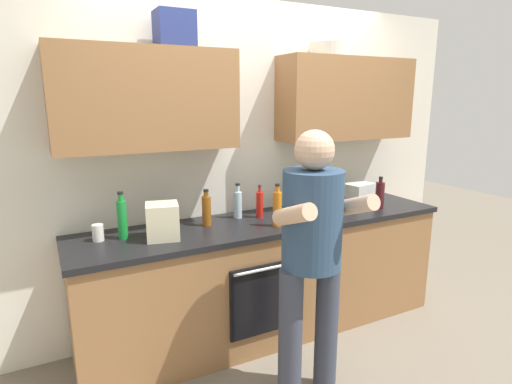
{
  "coord_description": "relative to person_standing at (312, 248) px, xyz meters",
  "views": [
    {
      "loc": [
        -1.46,
        -2.6,
        1.79
      ],
      "look_at": [
        -0.16,
        -0.1,
        1.15
      ],
      "focal_mm": 29.41,
      "sensor_mm": 36.0,
      "label": 1
    }
  ],
  "objects": [
    {
      "name": "bottle_juice",
      "position": [
        0.12,
        0.6,
        0.07
      ],
      "size": [
        0.06,
        0.06,
        0.3
      ],
      "color": "orange",
      "rests_on": "counter"
    },
    {
      "name": "bottle_wine",
      "position": [
        1.11,
        0.64,
        0.06
      ],
      "size": [
        0.07,
        0.07,
        0.26
      ],
      "color": "#471419",
      "rests_on": "counter"
    },
    {
      "name": "bottle_soda",
      "position": [
        -0.89,
        0.82,
        0.08
      ],
      "size": [
        0.06,
        0.06,
        0.31
      ],
      "color": "#198C33",
      "rests_on": "counter"
    },
    {
      "name": "bottle_water",
      "position": [
        -0.04,
        0.92,
        0.05
      ],
      "size": [
        0.06,
        0.06,
        0.27
      ],
      "color": "silver",
      "rests_on": "counter"
    },
    {
      "name": "cup_coffee",
      "position": [
        -1.04,
        0.85,
        -0.0
      ],
      "size": [
        0.07,
        0.07,
        0.11
      ],
      "primitive_type": "cylinder",
      "color": "white",
      "rests_on": "counter"
    },
    {
      "name": "ground_plane",
      "position": [
        0.14,
        0.76,
        -0.96
      ],
      "size": [
        12.0,
        12.0,
        0.0
      ],
      "primitive_type": "plane",
      "color": "#756B5B"
    },
    {
      "name": "bottle_syrup",
      "position": [
        -0.31,
        0.84,
        0.06
      ],
      "size": [
        0.06,
        0.06,
        0.26
      ],
      "color": "#8C4C14",
      "rests_on": "counter"
    },
    {
      "name": "cup_stoneware",
      "position": [
        0.34,
        0.7,
        -0.0
      ],
      "size": [
        0.07,
        0.07,
        0.11
      ],
      "primitive_type": "cylinder",
      "color": "slate",
      "rests_on": "counter"
    },
    {
      "name": "potted_herb",
      "position": [
        0.58,
        0.8,
        0.1
      ],
      "size": [
        0.2,
        0.2,
        0.29
      ],
      "color": "#9E6647",
      "rests_on": "counter"
    },
    {
      "name": "person_standing",
      "position": [
        0.0,
        0.0,
        0.0
      ],
      "size": [
        0.49,
        0.45,
        1.62
      ],
      "color": "#383D4C",
      "rests_on": "ground"
    },
    {
      "name": "bottle_vinegar",
      "position": [
        0.74,
        0.75,
        0.06
      ],
      "size": [
        0.06,
        0.06,
        0.3
      ],
      "color": "brown",
      "rests_on": "counter"
    },
    {
      "name": "grocery_bag_rice",
      "position": [
        -0.66,
        0.71,
        0.06
      ],
      "size": [
        0.24,
        0.24,
        0.23
      ],
      "primitive_type": "cube",
      "rotation": [
        0.0,
        0.0,
        -0.23
      ],
      "color": "beige",
      "rests_on": "counter"
    },
    {
      "name": "counter",
      "position": [
        0.14,
        0.76,
        -0.51
      ],
      "size": [
        2.84,
        0.67,
        0.9
      ],
      "color": "olive",
      "rests_on": "ground"
    },
    {
      "name": "cup_tea",
      "position": [
        0.39,
        0.84,
        -0.02
      ],
      "size": [
        0.08,
        0.08,
        0.08
      ],
      "primitive_type": "cylinder",
      "color": "#33598C",
      "rests_on": "counter"
    },
    {
      "name": "bottle_hotsauce",
      "position": [
        0.12,
        0.85,
        0.05
      ],
      "size": [
        0.05,
        0.05,
        0.25
      ],
      "color": "red",
      "rests_on": "counter"
    },
    {
      "name": "back_wall_unit",
      "position": [
        0.14,
        1.03,
        0.54
      ],
      "size": [
        4.0,
        0.38,
        2.5
      ],
      "color": "silver",
      "rests_on": "ground"
    },
    {
      "name": "grocery_bag_produce",
      "position": [
        1.06,
        0.85,
        0.03
      ],
      "size": [
        0.28,
        0.25,
        0.18
      ],
      "primitive_type": "cube",
      "rotation": [
        0.0,
        0.0,
        0.24
      ],
      "color": "silver",
      "rests_on": "counter"
    }
  ]
}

